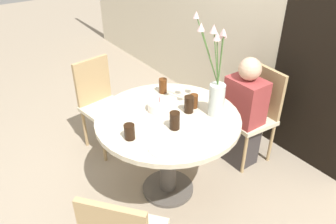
% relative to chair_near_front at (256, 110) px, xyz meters
% --- Properties ---
extents(ground_plane, '(16.00, 16.00, 0.00)m').
position_rel_chair_near_front_xyz_m(ground_plane, '(-0.08, -0.97, -0.53)').
color(ground_plane, gray).
extents(wall_back, '(8.00, 0.05, 2.60)m').
position_rel_chair_near_front_xyz_m(wall_back, '(-0.08, 0.40, 0.77)').
color(wall_back, beige).
rests_on(wall_back, ground_plane).
extents(doorway_panel, '(0.90, 0.01, 2.05)m').
position_rel_chair_near_front_xyz_m(doorway_panel, '(0.32, 0.37, 0.49)').
color(doorway_panel, black).
rests_on(doorway_panel, ground_plane).
extents(dining_table, '(1.13, 1.13, 0.78)m').
position_rel_chair_near_front_xyz_m(dining_table, '(-0.08, -0.97, 0.09)').
color(dining_table, beige).
rests_on(dining_table, ground_plane).
extents(chair_near_front, '(0.43, 0.43, 0.93)m').
position_rel_chair_near_front_xyz_m(chair_near_front, '(0.00, 0.00, 0.00)').
color(chair_near_front, beige).
rests_on(chair_near_front, ground_plane).
extents(chair_left_flank, '(0.45, 0.45, 0.93)m').
position_rel_chair_near_front_xyz_m(chair_left_flank, '(-1.04, -1.11, 0.00)').
color(chair_left_flank, beige).
rests_on(chair_left_flank, ground_plane).
extents(birthday_cake, '(0.19, 0.19, 0.12)m').
position_rel_chair_near_front_xyz_m(birthday_cake, '(-0.20, -0.98, 0.29)').
color(birthday_cake, white).
rests_on(birthday_cake, dining_table).
extents(flower_vase, '(0.24, 0.24, 0.79)m').
position_rel_chair_near_front_xyz_m(flower_vase, '(0.10, -0.66, 0.49)').
color(flower_vase, silver).
rests_on(flower_vase, dining_table).
extents(side_plate, '(0.22, 0.22, 0.01)m').
position_rel_chair_near_front_xyz_m(side_plate, '(0.24, -1.23, 0.25)').
color(side_plate, silver).
rests_on(side_plate, dining_table).
extents(drink_glass_0, '(0.08, 0.08, 0.11)m').
position_rel_chair_near_front_xyz_m(drink_glass_0, '(-0.01, -1.35, 0.31)').
color(drink_glass_0, black).
rests_on(drink_glass_0, dining_table).
extents(drink_glass_1, '(0.07, 0.07, 0.11)m').
position_rel_chair_near_front_xyz_m(drink_glass_1, '(-0.07, -0.72, 0.31)').
color(drink_glass_1, '#51280F').
rests_on(drink_glass_1, dining_table).
extents(drink_glass_2, '(0.07, 0.07, 0.14)m').
position_rel_chair_near_front_xyz_m(drink_glass_2, '(-0.04, -0.80, 0.32)').
color(drink_glass_2, black).
rests_on(drink_glass_2, dining_table).
extents(drink_glass_3, '(0.07, 0.07, 0.13)m').
position_rel_chair_near_front_xyz_m(drink_glass_3, '(-0.42, -0.78, 0.31)').
color(drink_glass_3, '#51280F').
rests_on(drink_glass_3, dining_table).
extents(drink_glass_4, '(0.08, 0.08, 0.13)m').
position_rel_chair_near_front_xyz_m(drink_glass_4, '(0.08, -1.03, 0.32)').
color(drink_glass_4, black).
rests_on(drink_glass_4, dining_table).
extents(person_boy, '(0.34, 0.24, 1.09)m').
position_rel_chair_near_front_xyz_m(person_boy, '(-0.01, -0.16, -0.02)').
color(person_boy, '#383333').
rests_on(person_boy, ground_plane).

